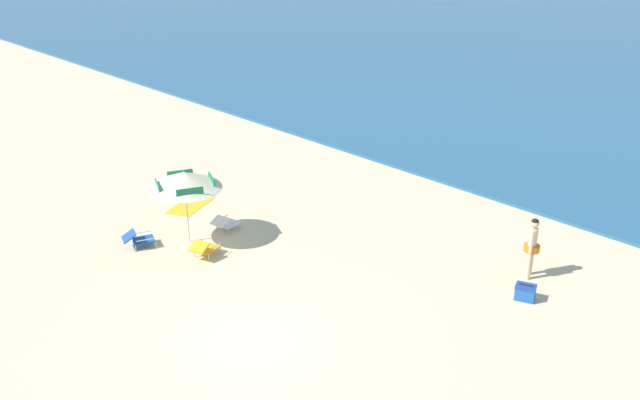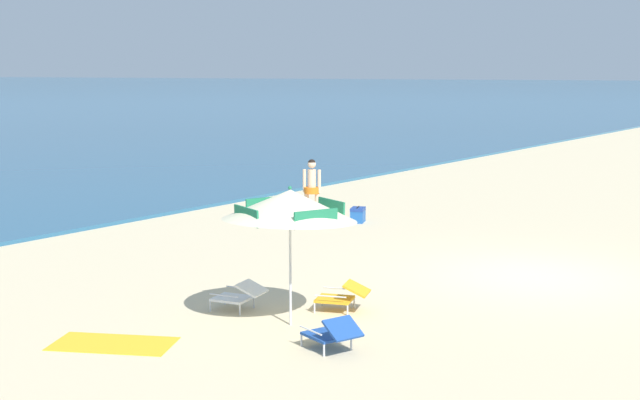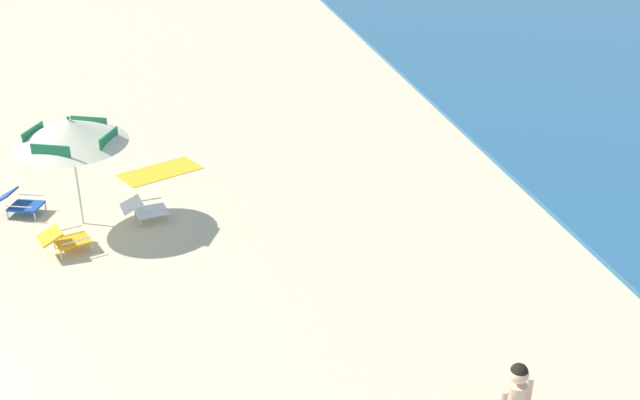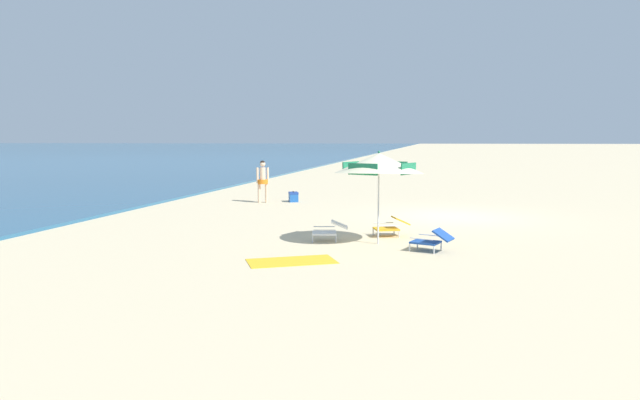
% 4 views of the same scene
% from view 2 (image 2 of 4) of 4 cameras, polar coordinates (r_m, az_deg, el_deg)
% --- Properties ---
extents(ground_plane, '(800.00, 800.00, 0.00)m').
position_cam_2_polar(ground_plane, '(17.57, 13.80, -4.96)').
color(ground_plane, beige).
extents(beach_umbrella_striped_main, '(2.18, 2.16, 2.25)m').
position_cam_2_polar(beach_umbrella_striped_main, '(13.47, -2.01, -0.34)').
color(beach_umbrella_striped_main, silver).
rests_on(beach_umbrella_striped_main, ground).
extents(lounge_chair_under_umbrella, '(0.79, 1.01, 0.52)m').
position_cam_2_polar(lounge_chair_under_umbrella, '(12.58, 0.80, -8.81)').
color(lounge_chair_under_umbrella, '#1E4799').
rests_on(lounge_chair_under_umbrella, ground).
extents(lounge_chair_beside_umbrella, '(0.80, 1.00, 0.51)m').
position_cam_2_polar(lounge_chair_beside_umbrella, '(14.59, 1.50, -6.35)').
color(lounge_chair_beside_umbrella, gold).
rests_on(lounge_chair_beside_umbrella, ground).
extents(lounge_chair_facing_sea, '(0.70, 0.97, 0.51)m').
position_cam_2_polar(lounge_chair_facing_sea, '(14.68, -5.41, -6.29)').
color(lounge_chair_facing_sea, white).
rests_on(lounge_chair_facing_sea, ground).
extents(person_standing_near_shore, '(0.41, 0.47, 1.69)m').
position_cam_2_polar(person_standing_near_shore, '(23.17, -0.55, 0.97)').
color(person_standing_near_shore, beige).
rests_on(person_standing_near_shore, ground).
extents(cooler_box, '(0.59, 0.51, 0.43)m').
position_cam_2_polar(cooler_box, '(23.13, 2.53, -0.99)').
color(cooler_box, '#1E56A8').
rests_on(cooler_box, ground).
extents(beach_towel, '(1.61, 2.01, 0.01)m').
position_cam_2_polar(beach_towel, '(13.31, -13.58, -9.27)').
color(beach_towel, gold).
rests_on(beach_towel, ground).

